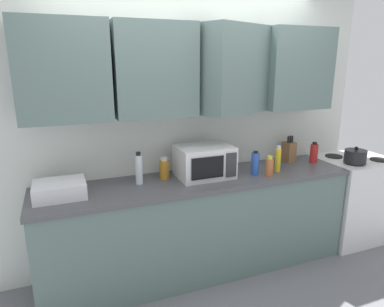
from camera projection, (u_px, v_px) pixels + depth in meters
The scene contains 13 objects.
wall_back_with_cabinets at pixel (190, 98), 3.03m from camera, with size 3.68×0.57×2.60m.
counter_run at pixel (199, 225), 3.13m from camera, with size 2.81×0.63×0.90m.
stove_range at pixel (351, 198), 3.74m from camera, with size 0.76×0.64×0.91m.
kettle at pixel (355, 156), 3.42m from camera, with size 0.21×0.21×0.17m.
microwave at pixel (204, 161), 3.02m from camera, with size 0.48×0.37×0.28m.
dish_rack at pixel (60, 189), 2.59m from camera, with size 0.38×0.30×0.12m, color silver.
knife_block at pixel (289, 151), 3.50m from camera, with size 0.12×0.13×0.27m.
bottle_clear_tall at pixel (139, 169), 2.85m from camera, with size 0.06×0.06×0.28m.
bottle_spice_jar at pixel (269, 167), 3.06m from camera, with size 0.07×0.07×0.18m.
bottle_red_sauce at pixel (314, 153), 3.45m from camera, with size 0.08×0.08×0.21m.
bottle_blue_cleaner at pixel (255, 163), 3.09m from camera, with size 0.07×0.07×0.22m.
bottle_amber_vinegar at pixel (164, 169), 2.98m from camera, with size 0.08×0.08×0.19m.
bottle_yellow_mustard at pixel (278, 159), 3.17m from camera, with size 0.05×0.05×0.25m.
Camera 1 is at (-1.11, -2.92, 1.90)m, focal length 32.00 mm.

